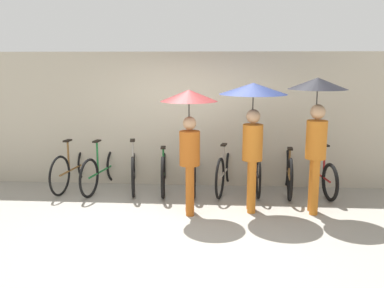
{
  "coord_description": "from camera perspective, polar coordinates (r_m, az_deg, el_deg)",
  "views": [
    {
      "loc": [
        0.48,
        -6.05,
        2.38
      ],
      "look_at": [
        0.0,
        1.08,
        1.0
      ],
      "focal_mm": 40.0,
      "sensor_mm": 36.0,
      "label": 1
    }
  ],
  "objects": [
    {
      "name": "ground_plane",
      "position": [
        6.52,
        -0.65,
        -10.48
      ],
      "size": [
        30.0,
        30.0,
        0.0
      ],
      "primitive_type": "plane",
      "color": "gray"
    },
    {
      "name": "back_wall",
      "position": [
        8.2,
        0.47,
        3.24
      ],
      "size": [
        12.63,
        0.12,
        2.56
      ],
      "color": "#B2A893",
      "rests_on": "ground"
    },
    {
      "name": "parked_bicycle_0",
      "position": [
        8.5,
        -15.45,
        -3.03
      ],
      "size": [
        0.44,
        1.8,
        1.0
      ],
      "rotation": [
        0.0,
        0.0,
        1.43
      ],
      "color": "black",
      "rests_on": "ground"
    },
    {
      "name": "parked_bicycle_1",
      "position": [
        8.27,
        -11.81,
        -3.33
      ],
      "size": [
        0.49,
        1.78,
        1.06
      ],
      "rotation": [
        0.0,
        0.0,
        1.4
      ],
      "color": "black",
      "rests_on": "ground"
    },
    {
      "name": "parked_bicycle_2",
      "position": [
        8.2,
        -7.81,
        -3.28
      ],
      "size": [
        0.51,
        1.77,
        0.98
      ],
      "rotation": [
        0.0,
        0.0,
        1.76
      ],
      "color": "black",
      "rests_on": "ground"
    },
    {
      "name": "parked_bicycle_3",
      "position": [
        8.1,
        -3.79,
        -3.35
      ],
      "size": [
        0.44,
        1.83,
        1.01
      ],
      "rotation": [
        0.0,
        0.0,
        1.68
      ],
      "color": "black",
      "rests_on": "ground"
    },
    {
      "name": "parked_bicycle_4",
      "position": [
        8.0,
        0.29,
        -3.73
      ],
      "size": [
        0.44,
        1.64,
        0.99
      ],
      "rotation": [
        0.0,
        0.0,
        1.62
      ],
      "color": "black",
      "rests_on": "ground"
    },
    {
      "name": "parked_bicycle_5",
      "position": [
        8.03,
        4.45,
        -3.49
      ],
      "size": [
        0.5,
        1.74,
        1.03
      ],
      "rotation": [
        0.0,
        0.0,
        1.38
      ],
      "color": "black",
      "rests_on": "ground"
    },
    {
      "name": "parked_bicycle_6",
      "position": [
        8.09,
        8.55,
        -3.36
      ],
      "size": [
        0.44,
        1.74,
        1.08
      ],
      "rotation": [
        0.0,
        0.0,
        1.57
      ],
      "color": "black",
      "rests_on": "ground"
    },
    {
      "name": "parked_bicycle_7",
      "position": [
        8.06,
        12.72,
        -3.63
      ],
      "size": [
        0.44,
        1.72,
        1.03
      ],
      "rotation": [
        0.0,
        0.0,
        1.48
      ],
      "color": "black",
      "rests_on": "ground"
    },
    {
      "name": "parked_bicycle_8",
      "position": [
        8.2,
        16.68,
        -3.86
      ],
      "size": [
        0.44,
        1.61,
        1.0
      ],
      "rotation": [
        0.0,
        0.0,
        1.71
      ],
      "color": "black",
      "rests_on": "ground"
    },
    {
      "name": "pedestrian_leading",
      "position": [
        6.62,
        -0.37,
        3.23
      ],
      "size": [
        0.89,
        0.89,
        1.96
      ],
      "rotation": [
        0.0,
        0.0,
        0.14
      ],
      "color": "#B25619",
      "rests_on": "ground"
    },
    {
      "name": "pedestrian_center",
      "position": [
        6.81,
        8.14,
        4.64
      ],
      "size": [
        1.08,
        1.08,
        2.05
      ],
      "rotation": [
        0.0,
        0.0,
        0.01
      ],
      "color": "#C66B1E",
      "rests_on": "ground"
    },
    {
      "name": "pedestrian_trailing",
      "position": [
        6.93,
        16.32,
        4.31
      ],
      "size": [
        0.92,
        0.92,
        2.14
      ],
      "rotation": [
        0.0,
        0.0,
        -0.04
      ],
      "color": "#C66B1E",
      "rests_on": "ground"
    }
  ]
}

